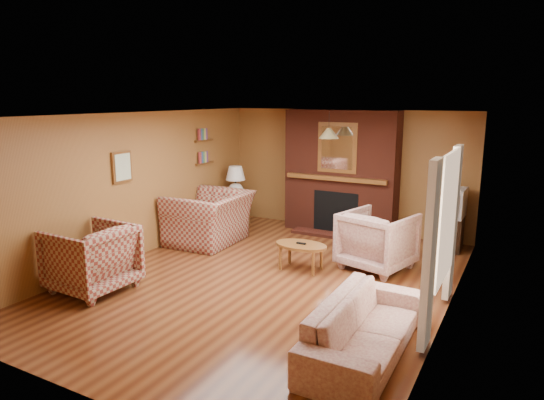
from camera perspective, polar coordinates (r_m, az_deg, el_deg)
The scene contains 20 objects.
floor at distance 7.22m, azimuth -0.61°, elevation -9.40°, with size 6.50×6.50×0.00m, color #4A210F.
ceiling at distance 6.73m, azimuth -0.66°, elevation 9.99°, with size 6.50×6.50×0.00m, color silver.
wall_back at distance 9.80m, azimuth 8.66°, elevation 3.45°, with size 6.50×6.50×0.00m, color brown.
wall_front at distance 4.44m, azimuth -21.71°, elevation -7.81°, with size 6.50×6.50×0.00m, color brown.
wall_left at distance 8.36m, azimuth -15.79°, elevation 1.66°, with size 6.50×6.50×0.00m, color brown.
wall_right at distance 6.10m, azimuth 20.38°, elevation -2.40°, with size 6.50×6.50×0.00m, color brown.
fireplace at distance 9.56m, azimuth 8.11°, elevation 3.14°, with size 2.20×0.82×2.40m.
window_right at distance 5.93m, azimuth 19.58°, elevation -3.47°, with size 0.10×1.85×2.00m.
bookshelf at distance 9.70m, azimuth -7.85°, elevation 6.16°, with size 0.09×0.55×0.71m.
botanical_print at distance 8.07m, azimuth -17.24°, elevation 3.73°, with size 0.05×0.40×0.50m.
pendant_light at distance 8.83m, azimuth 6.70°, elevation 7.80°, with size 0.36×0.36×0.48m.
plaid_loveseat at distance 8.97m, azimuth -7.39°, elevation -2.11°, with size 1.43×1.25×0.93m, color maroon.
plaid_armchair at distance 7.17m, azimuth -20.47°, elevation -6.42°, with size 0.99×1.02×0.93m, color maroon.
floral_sofa at distance 5.30m, azimuth 10.82°, elevation -14.45°, with size 2.02×0.79×0.59m, color #C4B198.
floral_armchair at distance 7.74m, azimuth 12.29°, elevation -4.64°, with size 0.98×1.00×0.91m, color #C4B198.
coffee_table at distance 7.55m, azimuth 3.44°, elevation -5.59°, with size 0.83×0.51×0.43m.
side_table at distance 10.18m, azimuth -4.25°, elevation -1.36°, with size 0.43×0.43×0.57m, color brown.
table_lamp at distance 10.05m, azimuth -4.31°, elevation 2.31°, with size 0.41×0.41×0.67m.
tv_stand at distance 9.07m, azimuth 19.76°, elevation -3.65°, with size 0.55×0.50×0.60m, color black.
crt_tv at distance 8.94m, azimuth 20.01°, elevation -0.24°, with size 0.57×0.57×0.51m.
Camera 1 is at (3.27, -5.87, 2.64)m, focal length 32.00 mm.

